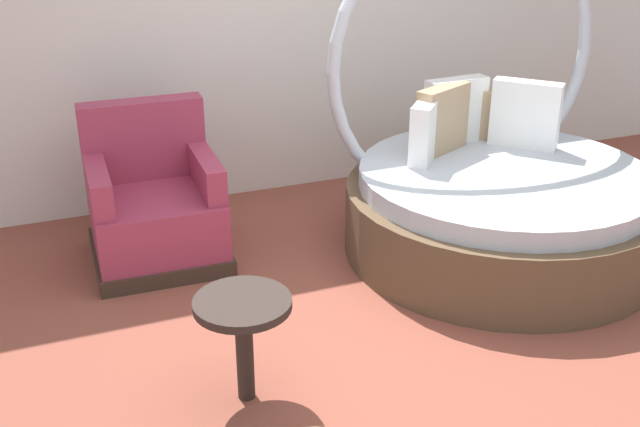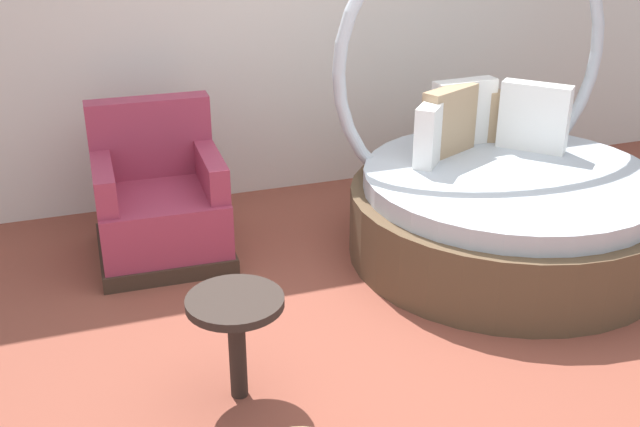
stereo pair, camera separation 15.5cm
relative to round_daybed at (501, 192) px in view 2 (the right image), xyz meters
name	(u,v)px [view 2 (the right image)]	position (x,y,z in m)	size (l,w,h in m)	color
ground_plane	(393,341)	(-1.05, -0.75, -0.40)	(8.00, 8.00, 0.02)	brown
back_wall	(270,8)	(-1.05, 1.50, 0.95)	(8.00, 0.12, 2.69)	silver
round_daybed	(501,192)	(0.00, 0.00, 0.00)	(1.95, 1.95, 2.08)	brown
red_armchair	(160,204)	(-2.03, 0.65, -0.06)	(0.82, 0.82, 0.94)	#38281E
side_table	(236,316)	(-1.92, -0.93, 0.03)	(0.44, 0.44, 0.52)	#2D231E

